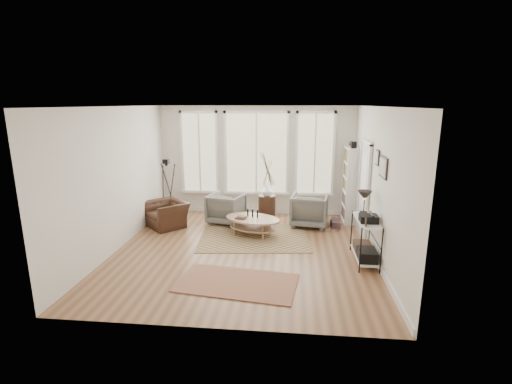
# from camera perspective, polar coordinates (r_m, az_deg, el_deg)

# --- Properties ---
(room) EXTENTS (5.50, 5.54, 2.90)m
(room) POSITION_cam_1_polar(r_m,az_deg,el_deg) (7.35, -1.84, 1.46)
(room) COLOR #946542
(room) RESTS_ON ground
(bay_window) EXTENTS (4.14, 0.12, 2.24)m
(bay_window) POSITION_cam_1_polar(r_m,az_deg,el_deg) (9.96, 0.05, 5.71)
(bay_window) COLOR beige
(bay_window) RESTS_ON ground
(door) EXTENTS (0.09, 1.06, 2.22)m
(door) POSITION_cam_1_polar(r_m,az_deg,el_deg) (8.61, 16.28, 0.64)
(door) COLOR silver
(door) RESTS_ON ground
(bookcase) EXTENTS (0.31, 0.85, 2.06)m
(bookcase) POSITION_cam_1_polar(r_m,az_deg,el_deg) (9.65, 14.31, 1.11)
(bookcase) COLOR white
(bookcase) RESTS_ON ground
(low_shelf) EXTENTS (0.38, 1.08, 1.30)m
(low_shelf) POSITION_cam_1_polar(r_m,az_deg,el_deg) (7.37, 16.50, -6.47)
(low_shelf) COLOR white
(low_shelf) RESTS_ON ground
(wall_art) EXTENTS (0.04, 0.88, 0.44)m
(wall_art) POSITION_cam_1_polar(r_m,az_deg,el_deg) (7.11, 18.76, 4.02)
(wall_art) COLOR black
(wall_art) RESTS_ON ground
(rug_main) EXTENTS (2.60, 2.06, 0.01)m
(rug_main) POSITION_cam_1_polar(r_m,az_deg,el_deg) (8.43, -0.28, -6.99)
(rug_main) COLOR brown
(rug_main) RESTS_ON ground
(rug_runner) EXTENTS (2.11, 1.35, 0.01)m
(rug_runner) POSITION_cam_1_polar(r_m,az_deg,el_deg) (6.44, -2.89, -13.73)
(rug_runner) COLOR maroon
(rug_runner) RESTS_ON ground
(coffee_table) EXTENTS (1.50, 1.22, 0.60)m
(coffee_table) POSITION_cam_1_polar(r_m,az_deg,el_deg) (8.50, -0.61, -4.57)
(coffee_table) COLOR tan
(coffee_table) RESTS_ON ground
(armchair_left) EXTENTS (1.00, 1.02, 0.76)m
(armchair_left) POSITION_cam_1_polar(r_m,az_deg,el_deg) (9.38, -4.57, -2.49)
(armchair_left) COLOR slate
(armchair_left) RESTS_ON ground
(armchair_right) EXTENTS (0.98, 1.00, 0.80)m
(armchair_right) POSITION_cam_1_polar(r_m,az_deg,el_deg) (9.22, 8.21, -2.74)
(armchair_right) COLOR slate
(armchair_right) RESTS_ON ground
(side_table) EXTENTS (0.44, 0.44, 1.87)m
(side_table) POSITION_cam_1_polar(r_m,az_deg,el_deg) (9.41, 1.71, 0.85)
(side_table) COLOR #3B2217
(side_table) RESTS_ON ground
(vase) EXTENTS (0.28, 0.28, 0.27)m
(vase) POSITION_cam_1_polar(r_m,az_deg,el_deg) (9.36, 1.73, 0.17)
(vase) COLOR silver
(vase) RESTS_ON side_table
(accent_chair) EXTENTS (1.26, 1.26, 0.62)m
(accent_chair) POSITION_cam_1_polar(r_m,az_deg,el_deg) (9.37, -13.58, -3.32)
(accent_chair) COLOR #3B2217
(accent_chair) RESTS_ON ground
(tripod_camera) EXTENTS (0.55, 0.55, 1.56)m
(tripod_camera) POSITION_cam_1_polar(r_m,az_deg,el_deg) (9.92, -13.41, 0.08)
(tripod_camera) COLOR black
(tripod_camera) RESTS_ON ground
(book_stack_near) EXTENTS (0.26, 0.30, 0.17)m
(book_stack_near) POSITION_cam_1_polar(r_m,az_deg,el_deg) (9.44, 12.03, -4.54)
(book_stack_near) COLOR brown
(book_stack_near) RESTS_ON ground
(book_stack_far) EXTENTS (0.21, 0.26, 0.16)m
(book_stack_far) POSITION_cam_1_polar(r_m,az_deg,el_deg) (9.28, 12.14, -4.89)
(book_stack_far) COLOR brown
(book_stack_far) RESTS_ON ground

